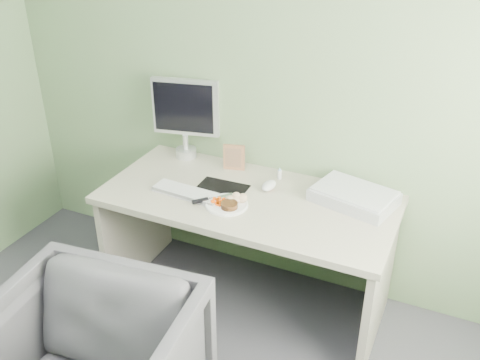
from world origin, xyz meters
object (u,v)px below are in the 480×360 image
at_px(scanner, 354,197).
at_px(monitor, 186,114).
at_px(desk, 247,225).
at_px(plate, 227,205).

height_order(scanner, monitor, monitor).
bearing_deg(desk, scanner, 18.72).
distance_m(plate, monitor, 0.72).
distance_m(plate, scanner, 0.68).
distance_m(desk, plate, 0.24).
distance_m(desk, monitor, 0.78).
distance_m(scanner, monitor, 1.12).
bearing_deg(monitor, desk, -41.63).
relative_size(desk, scanner, 3.80).
relative_size(scanner, monitor, 0.85).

